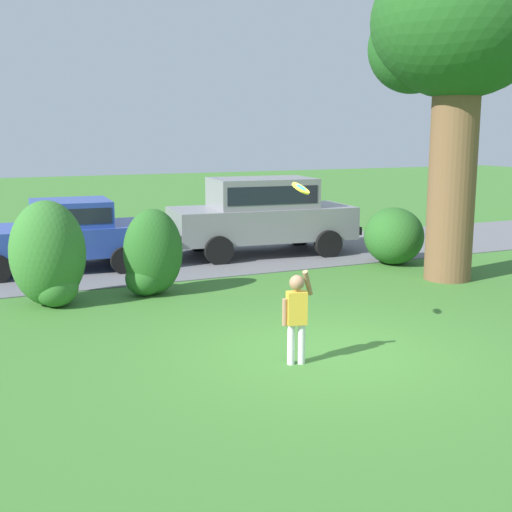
{
  "coord_description": "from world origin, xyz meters",
  "views": [
    {
      "loc": [
        -4.65,
        -7.79,
        3.05
      ],
      "look_at": [
        -0.32,
        1.73,
        1.1
      ],
      "focal_mm": 46.93,
      "sensor_mm": 36.0,
      "label": 1
    }
  ],
  "objects_px": {
    "parked_sedan": "(61,232)",
    "frisbee": "(301,188)",
    "oak_tree_large": "(457,39)",
    "child_thrower": "(297,312)",
    "parked_suv": "(262,212)"
  },
  "relations": [
    {
      "from": "child_thrower",
      "to": "frisbee",
      "type": "xyz_separation_m",
      "value": [
        0.45,
        0.76,
        1.55
      ]
    },
    {
      "from": "oak_tree_large",
      "to": "parked_sedan",
      "type": "xyz_separation_m",
      "value": [
        -7.21,
        4.22,
        -4.01
      ]
    },
    {
      "from": "parked_sedan",
      "to": "child_thrower",
      "type": "xyz_separation_m",
      "value": [
        1.87,
        -7.63,
        -0.13
      ]
    },
    {
      "from": "oak_tree_large",
      "to": "frisbee",
      "type": "bearing_deg",
      "value": -151.58
    },
    {
      "from": "parked_sedan",
      "to": "frisbee",
      "type": "bearing_deg",
      "value": -71.37
    },
    {
      "from": "parked_suv",
      "to": "parked_sedan",
      "type": "bearing_deg",
      "value": 178.68
    },
    {
      "from": "parked_sedan",
      "to": "frisbee",
      "type": "distance_m",
      "value": 7.39
    },
    {
      "from": "parked_sedan",
      "to": "frisbee",
      "type": "xyz_separation_m",
      "value": [
        2.32,
        -6.87,
        1.42
      ]
    },
    {
      "from": "frisbee",
      "to": "parked_sedan",
      "type": "bearing_deg",
      "value": 108.63
    },
    {
      "from": "parked_sedan",
      "to": "child_thrower",
      "type": "relative_size",
      "value": 3.49
    },
    {
      "from": "oak_tree_large",
      "to": "parked_suv",
      "type": "relative_size",
      "value": 1.38
    },
    {
      "from": "parked_suv",
      "to": "frisbee",
      "type": "height_order",
      "value": "frisbee"
    },
    {
      "from": "parked_suv",
      "to": "frisbee",
      "type": "distance_m",
      "value": 7.32
    },
    {
      "from": "oak_tree_large",
      "to": "parked_sedan",
      "type": "bearing_deg",
      "value": 149.64
    },
    {
      "from": "child_thrower",
      "to": "frisbee",
      "type": "relative_size",
      "value": 4.17
    }
  ]
}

